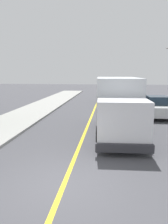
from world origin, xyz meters
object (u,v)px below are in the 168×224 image
at_px(parked_car_mid, 114,96).
at_px(box_truck, 118,103).
at_px(parked_car_near, 120,105).
at_px(parked_van_across, 157,107).

bearing_deg(parked_car_mid, box_truck, -90.31).
distance_m(box_truck, parked_car_near, 6.05).
relative_size(box_truck, parked_van_across, 1.63).
bearing_deg(box_truck, parked_car_mid, 89.69).
height_order(parked_car_near, parked_car_mid, same).
distance_m(parked_car_near, parked_car_mid, 7.49).
bearing_deg(parked_car_near, parked_van_across, -16.33).
bearing_deg(box_truck, parked_van_across, 57.00).
bearing_deg(parked_car_mid, parked_van_across, -68.72).
xyz_separation_m(parked_car_mid, parked_van_across, (3.25, -8.33, 0.00)).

